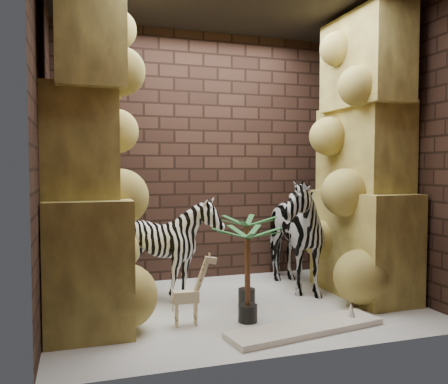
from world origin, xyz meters
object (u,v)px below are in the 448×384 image
object	(u,v)px
zebra_left	(169,253)
surfboard	(306,328)
giraffe_toy	(186,289)
palm_back	(248,274)
zebra_right	(286,224)
palm_front	(247,260)

from	to	relation	value
zebra_left	surfboard	world-z (taller)	zebra_left
giraffe_toy	palm_back	bearing A→B (deg)	-4.11
zebra_right	palm_back	bearing A→B (deg)	-129.60
zebra_left	giraffe_toy	xyz separation A→B (m)	(-0.01, -0.80, -0.17)
zebra_left	giraffe_toy	bearing A→B (deg)	-96.21
palm_back	zebra_left	bearing A→B (deg)	121.49
zebra_right	palm_back	xyz separation A→B (m)	(-0.81, -0.94, -0.31)
zebra_right	surfboard	distance (m)	1.54
palm_front	surfboard	bearing A→B (deg)	-77.32
surfboard	zebra_left	bearing A→B (deg)	117.02
palm_front	palm_back	world-z (taller)	palm_front
zebra_left	palm_back	bearing A→B (deg)	-64.12
zebra_right	zebra_left	size ratio (longest dim) A/B	1.36
zebra_right	palm_front	size ratio (longest dim) A/B	1.64
palm_front	palm_back	bearing A→B (deg)	-109.48
zebra_right	surfboard	xyz separation A→B (m)	(-0.43, -1.30, -0.70)
zebra_left	palm_front	size ratio (longest dim) A/B	1.20
surfboard	zebra_right	bearing A→B (deg)	62.46
palm_front	surfboard	distance (m)	0.99
zebra_right	zebra_left	bearing A→B (deg)	-175.92
surfboard	palm_front	bearing A→B (deg)	93.31
palm_front	palm_back	distance (m)	0.54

